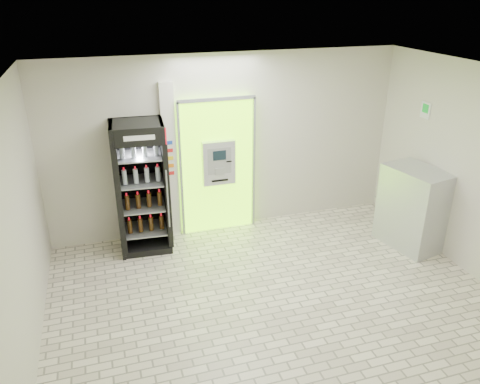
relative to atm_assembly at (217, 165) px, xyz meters
name	(u,v)px	position (x,y,z in m)	size (l,w,h in m)	color
ground	(279,306)	(0.20, -2.41, -1.17)	(6.00, 6.00, 0.00)	beige
room_shell	(284,179)	(0.20, -2.41, 0.67)	(6.00, 6.00, 6.00)	beige
atm_assembly	(217,165)	(0.00, 0.00, 0.00)	(1.30, 0.24, 2.33)	#8BFF0D
pillar	(170,162)	(-0.78, 0.04, 0.13)	(0.22, 0.11, 2.60)	silver
beverage_cooler	(142,190)	(-1.29, -0.26, -0.17)	(0.83, 0.77, 2.09)	black
steel_cabinet	(413,208)	(2.86, -1.50, -0.51)	(0.87, 1.11, 1.32)	#B9BBC1
exit_sign	(426,110)	(3.19, -1.01, 0.95)	(0.02, 0.22, 0.26)	white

